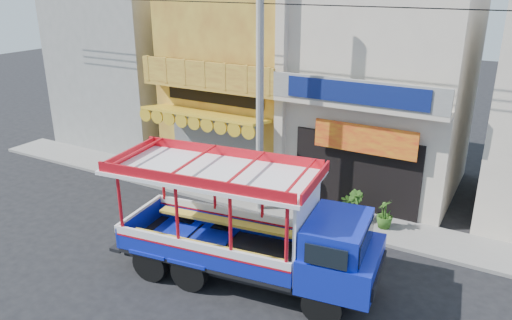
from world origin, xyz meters
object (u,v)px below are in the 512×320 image
(utility_pole, at_px, (264,75))
(potted_plant_a, at_px, (351,204))
(songthaew_truck, at_px, (263,231))
(green_sign, at_px, (151,161))
(potted_plant_c, at_px, (385,214))
(potted_plant_b, at_px, (355,206))

(utility_pole, xyz_separation_m, potted_plant_a, (2.96, 1.02, -4.46))
(songthaew_truck, distance_m, potted_plant_a, 5.21)
(utility_pole, height_order, songthaew_truck, utility_pole)
(utility_pole, xyz_separation_m, green_sign, (-6.11, 0.97, -4.47))
(utility_pole, height_order, potted_plant_c, utility_pole)
(potted_plant_b, bearing_deg, utility_pole, 40.78)
(utility_pole, relative_size, potted_plant_b, 25.70)
(songthaew_truck, height_order, potted_plant_a, songthaew_truck)
(potted_plant_a, relative_size, potted_plant_b, 0.83)
(green_sign, xyz_separation_m, potted_plant_c, (10.36, -0.20, 0.06))
(potted_plant_a, distance_m, potted_plant_c, 1.31)
(songthaew_truck, height_order, green_sign, songthaew_truck)
(utility_pole, height_order, potted_plant_b, utility_pole)
(songthaew_truck, xyz_separation_m, green_sign, (-8.29, 4.98, -1.12))
(potted_plant_a, height_order, potted_plant_c, potted_plant_c)
(potted_plant_b, bearing_deg, potted_plant_a, -18.99)
(potted_plant_c, bearing_deg, songthaew_truck, -17.60)
(utility_pole, distance_m, green_sign, 7.64)
(green_sign, height_order, potted_plant_c, green_sign)
(potted_plant_b, xyz_separation_m, potted_plant_c, (1.03, 0.02, -0.04))
(utility_pole, relative_size, songthaew_truck, 3.64)
(green_sign, bearing_deg, utility_pole, -9.04)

